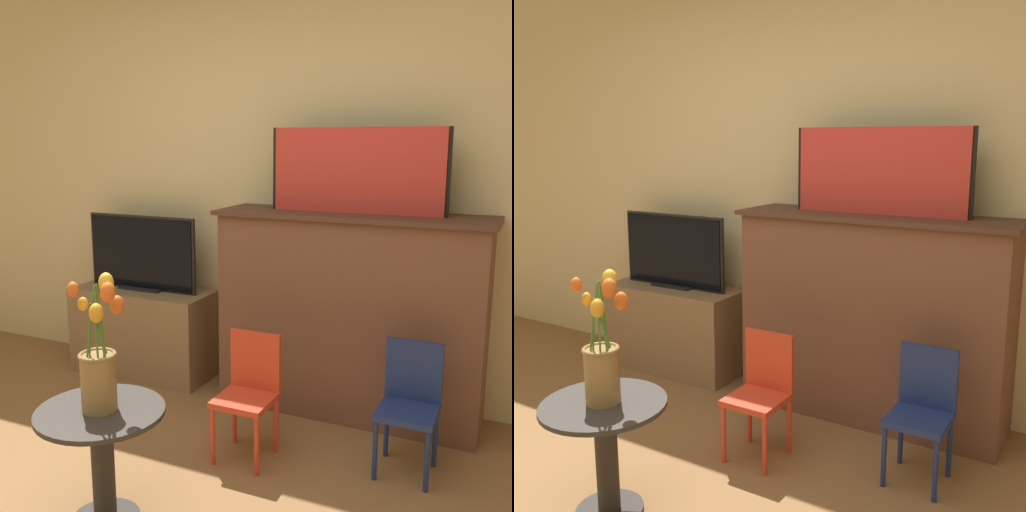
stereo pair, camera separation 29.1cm
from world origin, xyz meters
The scene contains 9 objects.
wall_back centered at (0.00, 2.13, 1.35)m, with size 8.00×0.06×2.70m.
fireplace_mantel centered at (0.53, 1.89, 0.60)m, with size 1.54×0.46×1.17m.
painting centered at (0.54, 1.90, 1.40)m, with size 0.99×0.03×0.47m.
tv_stand centered at (-0.90, 1.88, 0.29)m, with size 0.96×0.40×0.58m.
tv_monitor centered at (-0.90, 1.88, 0.82)m, with size 0.81×0.12×0.50m.
chair_red centered at (0.23, 1.19, 0.35)m, with size 0.27×0.27×0.62m.
chair_blue centered at (0.98, 1.40, 0.35)m, with size 0.27×0.27×0.62m.
side_table centered at (-0.08, 0.44, 0.33)m, with size 0.52×0.52×0.50m.
vase_tulips centered at (-0.07, 0.44, 0.70)m, with size 0.17×0.21×0.56m.
Camera 2 is at (1.70, -1.19, 1.57)m, focal length 42.00 mm.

